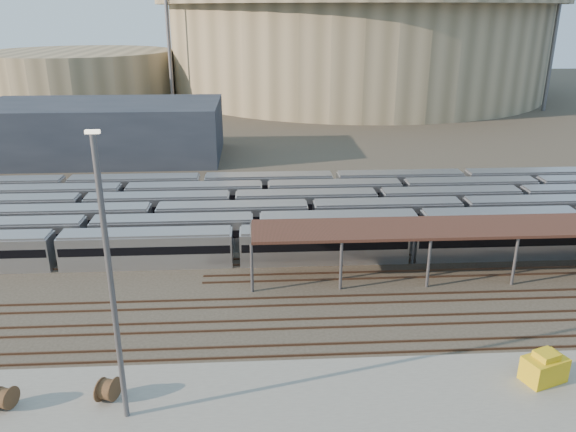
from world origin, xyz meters
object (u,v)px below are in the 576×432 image
(cable_reel_east, at_px, (5,398))
(yard_light_pole, at_px, (111,285))
(cable_reel_west, at_px, (108,389))
(yellow_equipment, at_px, (544,369))

(cable_reel_east, height_order, yard_light_pole, yard_light_pole)
(cable_reel_east, xyz_separation_m, yard_light_pole, (8.35, -1.23, 8.91))
(cable_reel_west, bearing_deg, yellow_equipment, 0.76)
(cable_reel_west, xyz_separation_m, yard_light_pole, (1.57, -1.71, 8.86))
(cable_reel_west, xyz_separation_m, cable_reel_east, (-6.78, -0.49, -0.05))
(yellow_equipment, bearing_deg, yard_light_pole, 164.10)
(cable_reel_west, relative_size, yellow_equipment, 0.56)
(cable_reel_west, distance_m, yellow_equipment, 31.13)
(cable_reel_west, distance_m, yard_light_pole, 9.16)
(yard_light_pole, distance_m, yellow_equipment, 30.90)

